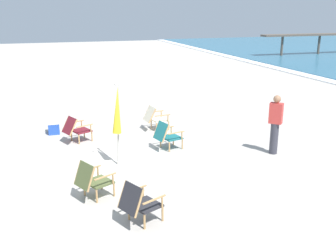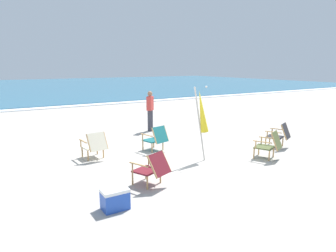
{
  "view_description": "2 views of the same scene",
  "coord_description": "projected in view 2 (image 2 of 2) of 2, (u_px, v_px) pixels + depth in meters",
  "views": [
    {
      "loc": [
        9.53,
        -1.93,
        3.81
      ],
      "look_at": [
        -0.04,
        1.18,
        0.81
      ],
      "focal_mm": 42.0,
      "sensor_mm": 36.0,
      "label": 1
    },
    {
      "loc": [
        -4.89,
        -6.66,
        2.65
      ],
      "look_at": [
        0.04,
        1.39,
        0.73
      ],
      "focal_mm": 32.0,
      "sensor_mm": 36.0,
      "label": 2
    }
  ],
  "objects": [
    {
      "name": "cooler_box",
      "position": [
        115.0,
        199.0,
        5.59
      ],
      "size": [
        0.49,
        0.35,
        0.4
      ],
      "color": "blue",
      "rests_on": "ground"
    },
    {
      "name": "beach_chair_back_right",
      "position": [
        280.0,
        134.0,
        9.78
      ],
      "size": [
        0.81,
        0.87,
        0.81
      ],
      "color": "#28282D",
      "rests_on": "ground"
    },
    {
      "name": "ground_plane",
      "position": [
        192.0,
        159.0,
        8.59
      ],
      "size": [
        80.0,
        80.0,
        0.0
      ],
      "primitive_type": "plane",
      "color": "#B2AAA0"
    },
    {
      "name": "beach_chair_back_left",
      "position": [
        95.0,
        145.0,
        8.55
      ],
      "size": [
        0.65,
        0.8,
        0.79
      ],
      "color": "beige",
      "rests_on": "ground"
    },
    {
      "name": "person_near_chairs",
      "position": [
        150.0,
        111.0,
        12.12
      ],
      "size": [
        0.38,
        0.38,
        1.63
      ],
      "color": "#383842",
      "rests_on": "ground"
    },
    {
      "name": "surf_band",
      "position": [
        73.0,
        106.0,
        19.65
      ],
      "size": [
        80.0,
        1.1,
        0.06
      ],
      "primitive_type": "cube",
      "color": "white",
      "rests_on": "ground"
    },
    {
      "name": "umbrella_furled_yellow",
      "position": [
        202.0,
        112.0,
        8.22
      ],
      "size": [
        0.45,
        0.39,
        2.11
      ],
      "color": "#B7B2A8",
      "rests_on": "ground"
    },
    {
      "name": "sea",
      "position": [
        31.0,
        87.0,
        36.6
      ],
      "size": [
        80.0,
        40.0,
        0.1
      ],
      "primitive_type": "cube",
      "color": "#2D6684",
      "rests_on": "ground"
    },
    {
      "name": "beach_chair_mid_center",
      "position": [
        156.0,
        138.0,
        9.34
      ],
      "size": [
        0.73,
        0.83,
        0.8
      ],
      "color": "#196066",
      "rests_on": "ground"
    },
    {
      "name": "beach_chair_front_right",
      "position": [
        152.0,
        168.0,
        6.63
      ],
      "size": [
        0.82,
        0.92,
        0.78
      ],
      "color": "maroon",
      "rests_on": "ground"
    },
    {
      "name": "beach_chair_far_center",
      "position": [
        270.0,
        144.0,
        8.56
      ],
      "size": [
        0.82,
        0.87,
        0.81
      ],
      "color": "#515B33",
      "rests_on": "ground"
    }
  ]
}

